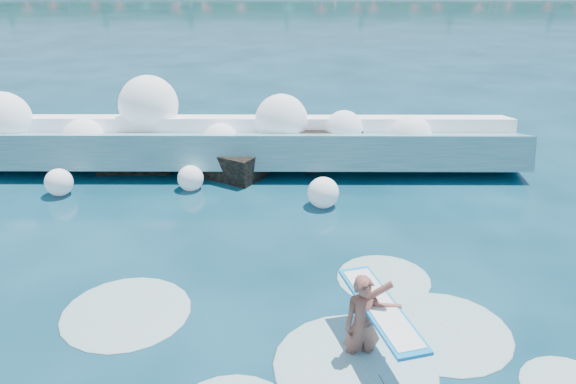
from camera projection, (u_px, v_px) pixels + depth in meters
name	position (u px, v px, depth m)	size (l,w,h in m)	color
ground	(211.00, 289.00, 11.00)	(200.00, 200.00, 0.00)	#072C3A
breaking_wave	(187.00, 144.00, 17.20)	(20.01, 3.05, 1.73)	teal
rock_cluster	(224.00, 154.00, 16.97)	(7.92, 3.18, 1.26)	black
surfer_with_board	(367.00, 322.00, 8.97)	(1.23, 2.94, 1.77)	brown
wave_spray	(159.00, 124.00, 16.92)	(14.95, 5.20, 2.60)	white
surf_foam	(325.00, 341.00, 9.55)	(9.23, 5.64, 0.13)	silver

